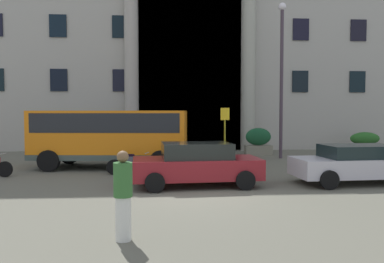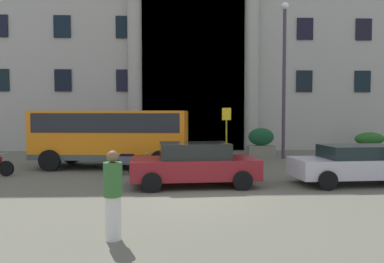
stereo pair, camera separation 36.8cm
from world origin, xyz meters
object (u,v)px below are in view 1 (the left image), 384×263
Objects in this scene: parked_coupe_end at (197,164)px; orange_minibus at (111,133)px; pedestrian_child_trailing at (123,195)px; bus_stop_sign at (225,129)px; hedge_planter_far_east at (64,145)px; hedge_planter_entrance_right at (258,142)px; hedge_planter_west at (365,143)px; white_taxi_kerbside at (359,163)px; scooter_by_planter at (131,163)px; lamppost_plaza_centre at (282,69)px.

orange_minibus is at bearing 123.43° from parked_coupe_end.
parked_coupe_end is 5.59m from pedestrian_child_trailing.
bus_stop_sign reaches higher than parked_coupe_end.
hedge_planter_entrance_right is at bearing -0.71° from hedge_planter_far_east.
bus_stop_sign is at bearing -20.33° from hedge_planter_far_east.
orange_minibus is at bearing -160.06° from hedge_planter_west.
white_taxi_kerbside is 2.67× the size of pedestrian_child_trailing.
scooter_by_planter is (-2.40, 2.36, -0.28)m from parked_coupe_end.
hedge_planter_entrance_right reaches higher than scooter_by_planter.
pedestrian_child_trailing is (-3.70, -11.33, -0.79)m from bus_stop_sign.
bus_stop_sign reaches higher than orange_minibus.
hedge_planter_west is (17.85, 0.49, 0.01)m from hedge_planter_far_east.
lamppost_plaza_centre reaches higher than pedestrian_child_trailing.
bus_stop_sign is 4.67m from lamppost_plaza_centre.
hedge_planter_entrance_right is 15.66m from pedestrian_child_trailing.
scooter_by_planter is (4.38, -6.89, -0.14)m from hedge_planter_far_east.
scooter_by_planter is 0.25× the size of lamppost_plaza_centre.
hedge_planter_far_east is (-3.33, 4.78, -0.93)m from orange_minibus.
bus_stop_sign is at bearing 51.90° from scooter_by_planter.
hedge_planter_entrance_right reaches higher than parked_coupe_end.
hedge_planter_entrance_right is at bearing 56.34° from scooter_by_planter.
hedge_planter_far_east is 0.47× the size of white_taxi_kerbside.
bus_stop_sign is at bearing -128.45° from hedge_planter_entrance_right.
hedge_planter_far_east is 8.17m from scooter_by_planter.
lamppost_plaza_centre is (0.79, -1.75, 4.00)m from hedge_planter_entrance_right.
lamppost_plaza_centre is (3.23, 1.32, 3.10)m from bus_stop_sign.
bus_stop_sign reaches higher than hedge_planter_far_east.
scooter_by_planter is (-6.72, -6.76, -0.30)m from hedge_planter_entrance_right.
bus_stop_sign is 0.33× the size of lamppost_plaza_centre.
pedestrian_child_trailing is (-12.89, -15.03, 0.26)m from hedge_planter_west.
hedge_planter_far_east is 1.06× the size of scooter_by_planter.
white_taxi_kerbside is (3.75, -5.98, -0.96)m from bus_stop_sign.
pedestrian_child_trailing reaches higher than white_taxi_kerbside.
hedge_planter_far_east is at bearing 122.06° from parked_coupe_end.
white_taxi_kerbside is 2.27× the size of scooter_by_planter.
hedge_planter_entrance_right is 4.44m from lamppost_plaza_centre.
pedestrian_child_trailing is at bearing -113.08° from hedge_planter_entrance_right.
white_taxi_kerbside is 8.37m from lamppost_plaza_centre.
pedestrian_child_trailing is at bearing -118.71° from lamppost_plaza_centre.
hedge_planter_far_east is at bearing 139.98° from white_taxi_kerbside.
bus_stop_sign is 5.78m from scooter_by_planter.
lamppost_plaza_centre is (-0.52, 7.30, 4.06)m from white_taxi_kerbside.
hedge_planter_far_east is at bearing 133.60° from scooter_by_planter.
hedge_planter_entrance_right reaches higher than white_taxi_kerbside.
lamppost_plaza_centre reaches higher than white_taxi_kerbside.
parked_coupe_end is 9.83m from lamppost_plaza_centre.
hedge_planter_west is at bearing 39.91° from scooter_by_planter.
pedestrian_child_trailing is at bearing -75.19° from orange_minibus.
parked_coupe_end is at bearing -33.35° from scooter_by_planter.
pedestrian_child_trailing is 0.21× the size of lamppost_plaza_centre.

